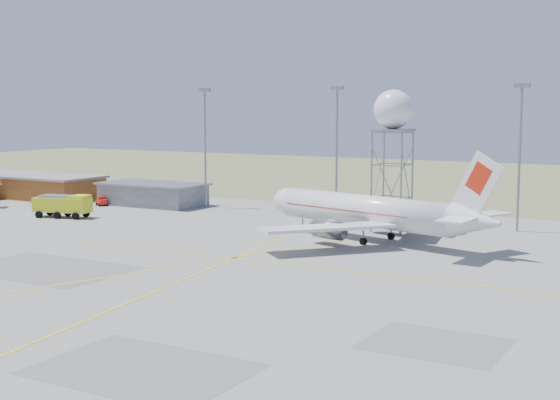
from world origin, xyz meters
The scene contains 11 objects.
ground centered at (0.00, 0.00, 0.00)m, with size 400.00×400.00×0.00m, color gray.
grass_strip centered at (0.00, 140.00, 0.01)m, with size 400.00×120.00×0.03m, color #5B703E.
building_orange centered at (-75.00, 62.00, 2.17)m, with size 33.00×12.00×4.30m.
building_grey centered at (-45.00, 64.00, 1.97)m, with size 19.00×10.00×3.90m.
mast_a centered at (-35.00, 66.00, 12.07)m, with size 2.20×0.50×20.50m.
mast_b centered at (-10.00, 66.00, 12.07)m, with size 2.20×0.50×20.50m.
mast_c centered at (18.00, 66.00, 12.07)m, with size 2.20×0.50×20.50m.
airliner_main centered at (3.09, 48.56, 3.78)m, with size 35.80×34.00×12.34m.
radar_tower centered at (2.54, 57.77, 11.04)m, with size 5.44×5.44×19.68m.
fire_truck centered at (-47.08, 44.59, 1.74)m, with size 9.53×5.34×3.63m.
baggage_tug centered at (-52.23, 58.71, 0.60)m, with size 2.40×2.29×1.57m.
Camera 1 is at (42.66, -43.76, 17.24)m, focal length 50.00 mm.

